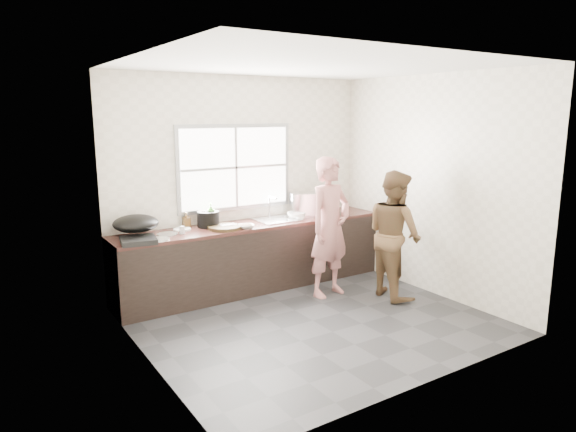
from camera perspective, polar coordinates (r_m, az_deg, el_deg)
floor at (r=5.75m, az=2.75°, el=-11.57°), size 3.60×3.20×0.01m
ceiling at (r=5.31m, az=3.03°, el=16.45°), size 3.60×3.20×0.01m
wall_back at (r=6.72m, az=-5.16°, el=3.76°), size 3.60×0.01×2.70m
wall_left at (r=4.57m, az=-15.83°, el=-0.21°), size 0.01×3.20×2.70m
wall_right at (r=6.58m, az=15.77°, el=3.22°), size 0.01×3.20×2.70m
wall_front at (r=4.19m, az=15.81°, el=-1.21°), size 3.60×0.01×2.70m
cabinet at (r=6.64m, az=-3.74°, el=-4.60°), size 3.60×0.62×0.82m
countertop at (r=6.53m, az=-3.79°, el=-0.97°), size 3.60×0.64×0.04m
sink at (r=6.70m, az=-1.18°, el=-0.42°), size 0.55×0.45×0.02m
faucet at (r=6.84m, az=-2.07°, el=1.06°), size 0.02×0.02×0.30m
window_frame at (r=6.64m, az=-5.90°, el=5.40°), size 1.60×0.05×1.10m
window_glazing at (r=6.61m, az=-5.80°, el=5.38°), size 1.50×0.01×1.00m
woman at (r=6.32m, az=4.67°, el=-1.74°), size 0.64×0.48×1.61m
person_side at (r=6.39m, az=11.72°, el=-1.98°), size 0.71×0.85×1.57m
cutting_board at (r=6.23m, az=-7.07°, el=-1.26°), size 0.50×0.50×0.04m
cleaver at (r=6.27m, az=-6.69°, el=-0.95°), size 0.19×0.10×0.01m
bowl_mince at (r=6.24m, az=-4.64°, el=-1.16°), size 0.24×0.24×0.05m
bowl_crabs at (r=6.82m, az=0.97°, el=0.02°), size 0.26×0.26×0.06m
bowl_held at (r=6.75m, az=1.31°, el=-0.14°), size 0.22×0.22×0.05m
black_pot at (r=6.36m, az=-8.85°, el=-0.35°), size 0.35×0.35×0.19m
plate_food at (r=6.27m, az=-11.68°, el=-1.45°), size 0.28×0.28×0.02m
bottle_green at (r=6.38m, az=-8.56°, el=0.15°), size 0.15×0.15×0.29m
bottle_brown_tall at (r=6.37m, az=-11.23°, el=-0.50°), size 0.08×0.09×0.17m
bottle_brown_short at (r=6.39m, az=-9.39°, el=-0.36°), size 0.16×0.16×0.18m
glass_jar at (r=6.07m, az=-11.69°, el=-1.53°), size 0.06×0.06×0.09m
burner at (r=5.76m, az=-16.29°, el=-2.60°), size 0.43×0.43×0.06m
wok at (r=6.01m, az=-16.56°, el=-0.80°), size 0.61×0.61×0.19m
dish_rack at (r=6.92m, az=2.07°, el=1.28°), size 0.51×0.45×0.32m
pot_lid_left at (r=5.84m, az=-14.20°, el=-2.54°), size 0.27×0.27×0.01m
pot_lid_right at (r=6.06m, az=-13.25°, el=-1.98°), size 0.27×0.27×0.01m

